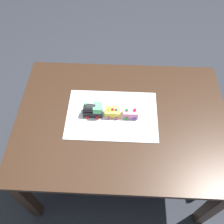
{
  "coord_description": "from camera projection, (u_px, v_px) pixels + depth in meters",
  "views": [
    {
      "loc": [
        -0.02,
        -0.9,
        2.09
      ],
      "look_at": [
        -0.06,
        0.02,
        0.77
      ],
      "focal_mm": 39.4,
      "sensor_mm": 36.0,
      "label": 1
    }
  ],
  "objects": [
    {
      "name": "dining_table",
      "position": [
        121.0,
        127.0,
        1.71
      ],
      "size": [
        1.4,
        1.0,
        0.74
      ],
      "color": "#382316",
      "rests_on": "ground"
    },
    {
      "name": "cake_car_caboose_lemon",
      "position": [
        113.0,
        112.0,
        1.61
      ],
      "size": [
        0.1,
        0.08,
        0.07
      ],
      "color": "#F4E04C",
      "rests_on": "cake_board"
    },
    {
      "name": "cake_car_tanker_bubblegum",
      "position": [
        131.0,
        113.0,
        1.61
      ],
      "size": [
        0.1,
        0.08,
        0.07
      ],
      "color": "pink",
      "rests_on": "cake_board"
    },
    {
      "name": "cake_board",
      "position": [
        112.0,
        115.0,
        1.63
      ],
      "size": [
        0.6,
        0.4,
        0.0
      ],
      "primitive_type": "cube",
      "color": "silver",
      "rests_on": "dining_table"
    },
    {
      "name": "cake_locomotive",
      "position": [
        93.0,
        110.0,
        1.6
      ],
      "size": [
        0.14,
        0.08,
        0.12
      ],
      "color": "#232328",
      "rests_on": "cake_board"
    },
    {
      "name": "ground_plane",
      "position": [
        119.0,
        163.0,
        2.23
      ],
      "size": [
        8.0,
        8.0,
        0.0
      ],
      "primitive_type": "plane",
      "color": "#2D3038"
    }
  ]
}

